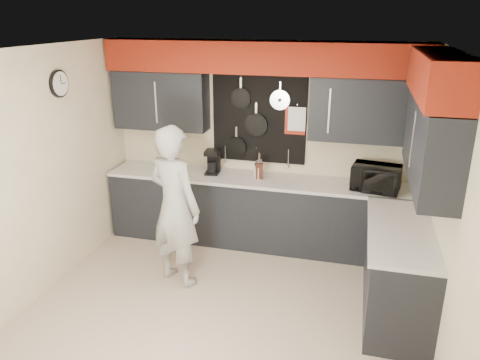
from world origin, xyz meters
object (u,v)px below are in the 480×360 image
(microwave, at_px, (376,178))
(utensil_crock, at_px, (258,172))
(coffee_maker, at_px, (213,161))
(person, at_px, (175,207))
(knife_block, at_px, (259,171))

(microwave, distance_m, utensil_crock, 1.43)
(coffee_maker, xyz_separation_m, person, (-0.06, -1.17, -0.17))
(microwave, xyz_separation_m, knife_block, (-1.42, 0.06, -0.05))
(microwave, relative_size, knife_block, 2.75)
(knife_block, bearing_deg, person, -133.15)
(microwave, xyz_separation_m, utensil_crock, (-1.43, 0.07, -0.08))
(utensil_crock, bearing_deg, microwave, -2.61)
(knife_block, bearing_deg, utensil_crock, 132.16)
(utensil_crock, distance_m, coffee_maker, 0.63)
(utensil_crock, distance_m, person, 1.32)
(coffee_maker, height_order, person, person)
(utensil_crock, xyz_separation_m, person, (-0.68, -1.12, -0.08))
(coffee_maker, relative_size, person, 0.17)
(person, bearing_deg, utensil_crock, -98.76)
(knife_block, height_order, person, person)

